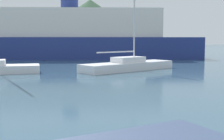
# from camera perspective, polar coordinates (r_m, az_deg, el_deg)

# --- Properties ---
(sailboat_inner) EXTENTS (8.62, 6.41, 7.58)m
(sailboat_inner) POSITION_cam_1_polar(r_m,az_deg,el_deg) (25.76, 2.99, 0.91)
(sailboat_inner) COLOR silver
(sailboat_inner) RESTS_ON ground_plane
(ferry_distant) EXTENTS (34.47, 13.16, 7.94)m
(ferry_distant) POSITION_cam_1_polar(r_m,az_deg,el_deg) (42.27, -7.71, 5.99)
(ferry_distant) COLOR navy
(ferry_distant) RESTS_ON ground_plane
(hill_west) EXTENTS (48.28, 48.28, 10.41)m
(hill_west) POSITION_cam_1_polar(r_m,az_deg,el_deg) (95.57, -17.10, 7.13)
(hill_west) COLOR #3D6038
(hill_west) RESTS_ON ground_plane
(hill_central) EXTENTS (45.06, 45.06, 14.89)m
(hill_central) POSITION_cam_1_polar(r_m,az_deg,el_deg) (101.06, -3.99, 8.56)
(hill_central) COLOR #38563D
(hill_central) RESTS_ON ground_plane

